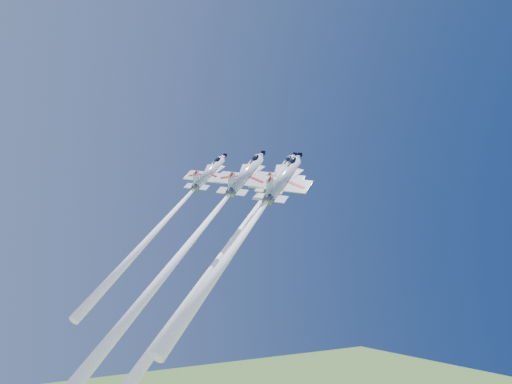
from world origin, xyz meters
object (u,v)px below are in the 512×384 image
jet_lead (231,243)px  jet_right (249,226)px  jet_slot (197,234)px  jet_left (169,216)px

jet_lead → jet_right: bearing=-34.4°
jet_lead → jet_slot: size_ratio=1.19×
jet_lead → jet_left: size_ratio=1.41×
jet_lead → jet_right: jet_lead is taller
jet_right → jet_slot: (-8.72, 0.81, -1.28)m
jet_left → jet_slot: (-0.30, -11.36, -3.20)m
jet_left → jet_right: bearing=-0.3°
jet_slot → jet_left: bearing=143.6°
jet_right → jet_slot: size_ratio=0.93×
jet_lead → jet_slot: jet_lead is taller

